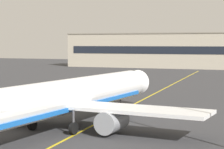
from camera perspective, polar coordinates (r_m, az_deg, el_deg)
name	(u,v)px	position (r m, az deg, el deg)	size (l,w,h in m)	color
taxiway_centreline	(123,110)	(60.77, 1.45, -4.69)	(0.30, 180.00, 0.01)	yellow
airliner_foreground	(62,98)	(47.13, -6.62, -3.16)	(32.32, 41.52, 11.65)	white
safety_cone_by_nose_gear	(113,107)	(61.99, 0.18, -4.28)	(0.44, 0.44, 0.55)	orange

